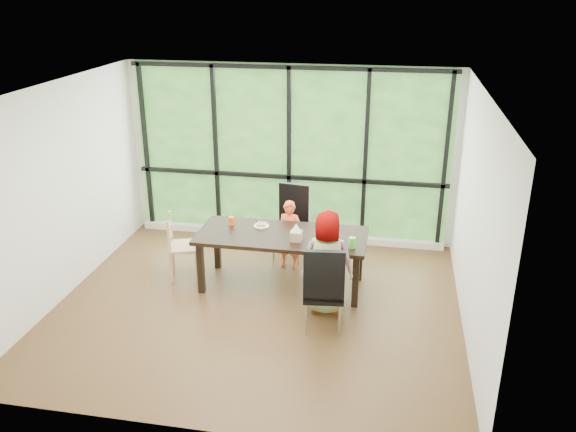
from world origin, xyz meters
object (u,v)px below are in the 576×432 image
object	(u,v)px
child_older	(326,263)
orange_cup	(231,221)
plate_far	(261,226)
child_toddler	(290,235)
dining_table	(282,260)
chair_interior_leather	(324,286)
chair_end_beech	(184,246)
plate_near	(328,244)
green_cup	(352,243)
tissue_box	(296,236)
chair_window_leather	(290,223)

from	to	relation	value
child_older	orange_cup	world-z (taller)	child_older
plate_far	child_older	bearing A→B (deg)	-36.94
child_toddler	child_older	size ratio (longest dim) A/B	0.76
child_toddler	child_older	bearing A→B (deg)	-51.60
dining_table	chair_interior_leather	bearing A→B (deg)	-53.73
chair_end_beech	dining_table	bearing A→B (deg)	-108.05
child_older	plate_near	world-z (taller)	child_older
plate_far	orange_cup	bearing A→B (deg)	-176.35
green_cup	tissue_box	distance (m)	0.72
plate_near	tissue_box	world-z (taller)	tissue_box
chair_window_leather	plate_near	size ratio (longest dim) A/B	4.71
chair_window_leather	tissue_box	distance (m)	1.11
child_toddler	chair_end_beech	bearing A→B (deg)	-150.99
chair_interior_leather	green_cup	distance (m)	0.76
dining_table	child_toddler	xyz separation A→B (m)	(0.00, 0.56, 0.12)
chair_window_leather	plate_far	xyz separation A→B (m)	(-0.27, -0.67, 0.22)
chair_interior_leather	child_toddler	world-z (taller)	chair_interior_leather
chair_interior_leather	chair_end_beech	xyz separation A→B (m)	(-2.04, 0.93, -0.09)
orange_cup	green_cup	distance (m)	1.71
child_older	orange_cup	distance (m)	1.55
chair_window_leather	plate_near	xyz separation A→B (m)	(0.69, -1.10, 0.22)
chair_window_leather	child_older	world-z (taller)	child_older
chair_window_leather	green_cup	size ratio (longest dim) A/B	7.88
tissue_box	chair_interior_leather	bearing A→B (deg)	-58.80
child_older	green_cup	world-z (taller)	child_older
chair_window_leather	child_older	xyz separation A→B (m)	(0.70, -1.40, 0.11)
child_toddler	green_cup	size ratio (longest dim) A/B	7.25
plate_near	dining_table	bearing A→B (deg)	160.51
plate_far	orange_cup	world-z (taller)	orange_cup
chair_window_leather	plate_far	size ratio (longest dim) A/B	5.25
dining_table	child_older	world-z (taller)	child_older
chair_end_beech	plate_near	xyz separation A→B (m)	(2.00, -0.24, 0.31)
chair_window_leather	chair_interior_leather	xyz separation A→B (m)	(0.72, -1.79, 0.00)
child_toddler	orange_cup	world-z (taller)	child_toddler
plate_far	green_cup	xyz separation A→B (m)	(1.25, -0.46, 0.06)
plate_near	tissue_box	xyz separation A→B (m)	(-0.42, 0.06, 0.05)
dining_table	child_older	xyz separation A→B (m)	(0.65, -0.52, 0.28)
plate_far	chair_end_beech	bearing A→B (deg)	-170.01
child_toddler	tissue_box	bearing A→B (deg)	-65.90
chair_end_beech	orange_cup	xyz separation A→B (m)	(0.64, 0.16, 0.36)
chair_window_leather	plate_far	world-z (taller)	chair_window_leather
chair_window_leather	chair_end_beech	bearing A→B (deg)	-138.02
orange_cup	chair_window_leather	bearing A→B (deg)	46.11
dining_table	child_older	distance (m)	0.88
dining_table	chair_end_beech	bearing A→B (deg)	179.15
chair_window_leather	child_toddler	distance (m)	0.33
child_toddler	plate_far	world-z (taller)	child_toddler
chair_interior_leather	child_toddler	size ratio (longest dim) A/B	1.09
plate_near	orange_cup	distance (m)	1.42
plate_far	plate_near	world-z (taller)	plate_near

